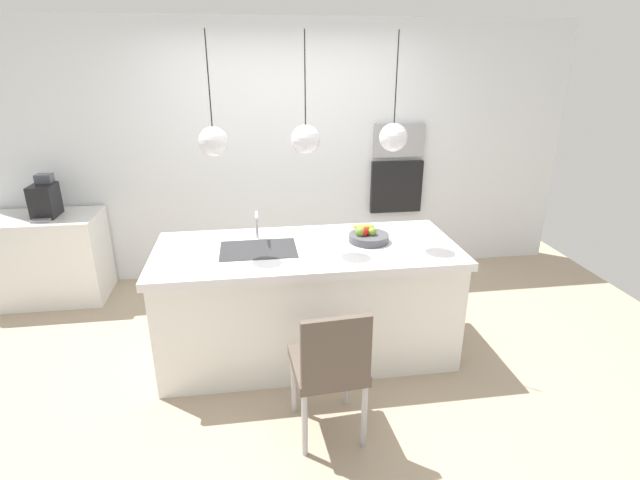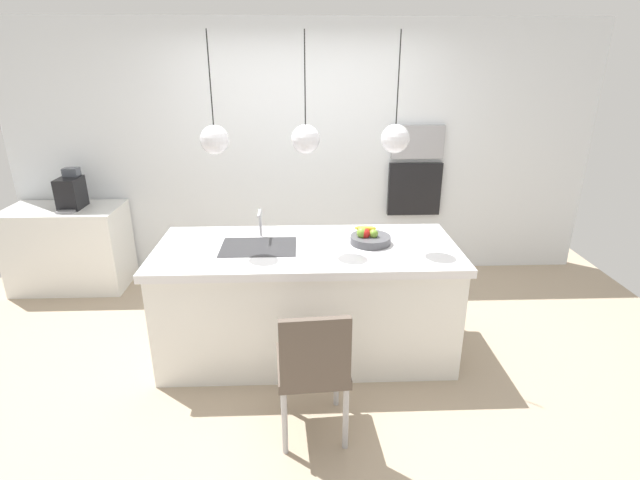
{
  "view_description": "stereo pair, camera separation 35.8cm",
  "coord_description": "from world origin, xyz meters",
  "px_view_note": "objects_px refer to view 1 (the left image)",
  "views": [
    {
      "loc": [
        -0.39,
        -3.32,
        2.22
      ],
      "look_at": [
        0.1,
        0.0,
        0.95
      ],
      "focal_mm": 26.96,
      "sensor_mm": 36.0,
      "label": 1
    },
    {
      "loc": [
        -0.03,
        -3.35,
        2.22
      ],
      "look_at": [
        0.1,
        0.0,
        0.95
      ],
      "focal_mm": 26.96,
      "sensor_mm": 36.0,
      "label": 2
    }
  ],
  "objects_px": {
    "coffee_machine": "(45,199)",
    "chair_near": "(330,365)",
    "fruit_bowl": "(368,236)",
    "microwave": "(399,140)",
    "oven": "(396,187)"
  },
  "relations": [
    {
      "from": "fruit_bowl",
      "to": "oven",
      "type": "distance_m",
      "value": 1.69
    },
    {
      "from": "fruit_bowl",
      "to": "chair_near",
      "type": "bearing_deg",
      "value": -114.63
    },
    {
      "from": "coffee_machine",
      "to": "chair_near",
      "type": "distance_m",
      "value": 3.24
    },
    {
      "from": "fruit_bowl",
      "to": "coffee_machine",
      "type": "xyz_separation_m",
      "value": [
        -2.76,
        1.24,
        0.06
      ]
    },
    {
      "from": "fruit_bowl",
      "to": "microwave",
      "type": "relative_size",
      "value": 0.57
    },
    {
      "from": "coffee_machine",
      "to": "microwave",
      "type": "xyz_separation_m",
      "value": [
        3.45,
        0.3,
        0.42
      ]
    },
    {
      "from": "fruit_bowl",
      "to": "coffee_machine",
      "type": "height_order",
      "value": "coffee_machine"
    },
    {
      "from": "fruit_bowl",
      "to": "microwave",
      "type": "bearing_deg",
      "value": 65.83
    },
    {
      "from": "microwave",
      "to": "coffee_machine",
      "type": "bearing_deg",
      "value": -175.08
    },
    {
      "from": "oven",
      "to": "chair_near",
      "type": "relative_size",
      "value": 0.62
    },
    {
      "from": "microwave",
      "to": "oven",
      "type": "height_order",
      "value": "microwave"
    },
    {
      "from": "microwave",
      "to": "chair_near",
      "type": "xyz_separation_m",
      "value": [
        -1.14,
        -2.53,
        -0.9
      ]
    },
    {
      "from": "oven",
      "to": "chair_near",
      "type": "distance_m",
      "value": 2.8
    },
    {
      "from": "coffee_machine",
      "to": "microwave",
      "type": "height_order",
      "value": "microwave"
    },
    {
      "from": "coffee_machine",
      "to": "oven",
      "type": "distance_m",
      "value": 3.46
    }
  ]
}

